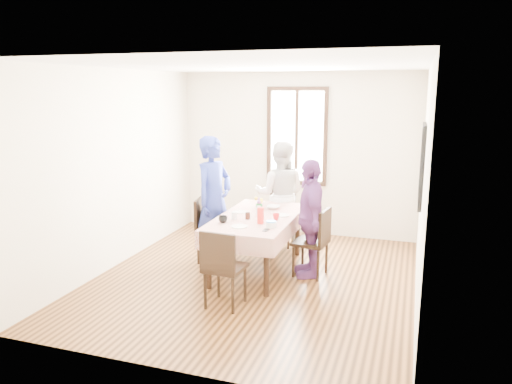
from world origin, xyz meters
TOP-DOWN VIEW (x-y plane):
  - ground at (0.00, 0.00)m, footprint 4.50×4.50m
  - back_wall at (0.00, 2.25)m, footprint 4.00×0.00m
  - right_wall at (2.00, 0.00)m, footprint 0.00×4.50m
  - window_frame at (0.00, 2.23)m, footprint 1.02×0.06m
  - window_pane at (0.00, 2.24)m, footprint 0.90×0.02m
  - art_poster at (1.98, 0.30)m, footprint 0.04×0.76m
  - dining_table at (-0.06, 0.30)m, footprint 0.86×1.69m
  - tablecloth at (-0.06, 0.30)m, footprint 0.98×1.81m
  - chair_left at (-0.78, 0.46)m, footprint 0.48×0.48m
  - chair_right at (0.66, 0.35)m, footprint 0.47×0.47m
  - chair_far at (-0.06, 1.46)m, footprint 0.44×0.44m
  - chair_near at (-0.06, -0.86)m, footprint 0.45×0.45m
  - person_left at (-0.76, 0.46)m, footprint 0.61×0.75m
  - person_far at (-0.06, 1.44)m, footprint 0.89×0.74m
  - person_right at (0.64, 0.35)m, footprint 0.66×0.99m
  - mug_black at (-0.37, -0.15)m, footprint 0.12×0.12m
  - mug_flag at (0.23, 0.18)m, footprint 0.13×0.13m
  - mug_green at (-0.15, 0.67)m, footprint 0.13×0.13m
  - serving_bowl at (0.03, 0.75)m, footprint 0.20×0.20m
  - juice_carton at (0.09, -0.04)m, footprint 0.07×0.07m
  - butter_tub at (0.27, -0.15)m, footprint 0.14×0.14m
  - jam_jar at (-0.13, 0.11)m, footprint 0.06×0.06m
  - drinking_glass at (-0.29, 0.04)m, footprint 0.07×0.07m
  - smartphone at (0.25, -0.31)m, footprint 0.06×0.12m
  - flower_vase at (-0.07, 0.39)m, footprint 0.06×0.06m
  - plate_left at (-0.35, 0.42)m, footprint 0.20×0.20m
  - plate_right at (0.25, 0.42)m, footprint 0.20×0.20m
  - plate_near at (-0.11, -0.27)m, footprint 0.20×0.20m
  - butter_lid at (0.27, -0.15)m, footprint 0.12×0.12m
  - flower_bunch at (-0.07, 0.39)m, footprint 0.09×0.09m

SIDE VIEW (x-z plane):
  - ground at x=0.00m, z-range 0.00..0.00m
  - dining_table at x=-0.06m, z-range 0.00..0.75m
  - chair_left at x=-0.78m, z-range 0.00..0.91m
  - chair_right at x=0.66m, z-range 0.00..0.91m
  - chair_far at x=-0.06m, z-range 0.00..0.91m
  - chair_near at x=-0.06m, z-range 0.00..0.91m
  - tablecloth at x=-0.06m, z-range 0.75..0.76m
  - smartphone at x=0.25m, z-range 0.76..0.77m
  - plate_left at x=-0.35m, z-range 0.76..0.77m
  - plate_right at x=0.25m, z-range 0.76..0.77m
  - plate_near at x=-0.11m, z-range 0.76..0.77m
  - person_right at x=0.64m, z-range 0.00..1.55m
  - serving_bowl at x=0.03m, z-range 0.76..0.81m
  - butter_tub at x=0.27m, z-range 0.76..0.83m
  - mug_green at x=-0.15m, z-range 0.76..0.84m
  - mug_flag at x=0.23m, z-range 0.76..0.85m
  - mug_black at x=-0.37m, z-range 0.76..0.85m
  - jam_jar at x=-0.13m, z-range 0.76..0.85m
  - drinking_glass at x=-0.29m, z-range 0.76..0.86m
  - flower_vase at x=-0.07m, z-range 0.76..0.88m
  - person_far at x=-0.06m, z-range 0.00..1.65m
  - butter_lid at x=0.27m, z-range 0.83..0.84m
  - juice_carton at x=0.09m, z-range 0.76..0.97m
  - person_left at x=-0.76m, z-range 0.00..1.79m
  - flower_bunch at x=-0.07m, z-range 0.88..0.98m
  - back_wall at x=0.00m, z-range -0.65..3.35m
  - right_wall at x=2.00m, z-range -0.90..3.60m
  - art_poster at x=1.98m, z-range 1.07..2.03m
  - window_frame at x=0.00m, z-range 0.84..2.46m
  - window_pane at x=0.00m, z-range 0.90..2.40m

